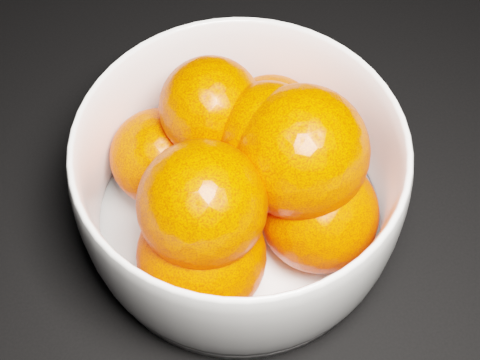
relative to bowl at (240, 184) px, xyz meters
name	(u,v)px	position (x,y,z in m)	size (l,w,h in m)	color
bowl	(240,184)	(0.00, 0.00, 0.00)	(0.24, 0.24, 0.11)	white
orange_pile	(246,176)	(0.00, -0.01, 0.02)	(0.18, 0.18, 0.14)	#F63800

